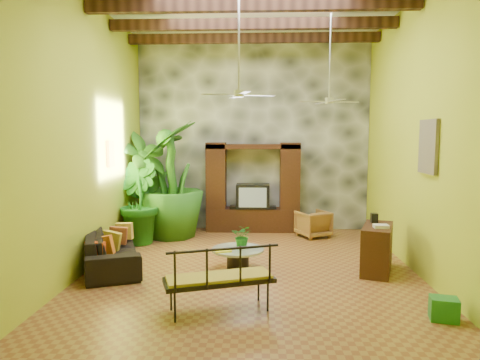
{
  "coord_description": "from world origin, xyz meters",
  "views": [
    {
      "loc": [
        0.14,
        -7.84,
        2.49
      ],
      "look_at": [
        -0.21,
        0.2,
        1.64
      ],
      "focal_mm": 32.0,
      "sensor_mm": 36.0,
      "label": 1
    }
  ],
  "objects_px": {
    "entertainment_center": "(253,194)",
    "coffee_table": "(238,256)",
    "wicker_armchair": "(313,224)",
    "side_console": "(377,249)",
    "tall_plant_a": "(144,184)",
    "ceiling_fan_back": "(329,91)",
    "iron_bench": "(219,276)",
    "tall_plant_c": "(171,180)",
    "sofa": "(112,248)",
    "green_bin": "(444,309)",
    "ceiling_fan_front": "(239,82)",
    "tall_plant_b": "(137,201)"
  },
  "relations": [
    {
      "from": "entertainment_center",
      "to": "coffee_table",
      "type": "relative_size",
      "value": 2.48
    },
    {
      "from": "wicker_armchair",
      "to": "side_console",
      "type": "distance_m",
      "value": 2.79
    },
    {
      "from": "entertainment_center",
      "to": "tall_plant_a",
      "type": "distance_m",
      "value": 2.76
    },
    {
      "from": "ceiling_fan_back",
      "to": "tall_plant_a",
      "type": "relative_size",
      "value": 0.72
    },
    {
      "from": "tall_plant_a",
      "to": "coffee_table",
      "type": "bearing_deg",
      "value": -46.45
    },
    {
      "from": "side_console",
      "to": "entertainment_center",
      "type": "bearing_deg",
      "value": 144.65
    },
    {
      "from": "wicker_armchair",
      "to": "side_console",
      "type": "height_order",
      "value": "side_console"
    },
    {
      "from": "entertainment_center",
      "to": "side_console",
      "type": "distance_m",
      "value": 4.03
    },
    {
      "from": "tall_plant_a",
      "to": "iron_bench",
      "type": "bearing_deg",
      "value": -63.5
    },
    {
      "from": "wicker_armchair",
      "to": "iron_bench",
      "type": "bearing_deg",
      "value": 40.63
    },
    {
      "from": "tall_plant_a",
      "to": "tall_plant_c",
      "type": "bearing_deg",
      "value": -0.86
    },
    {
      "from": "sofa",
      "to": "wicker_armchair",
      "type": "bearing_deg",
      "value": -79.43
    },
    {
      "from": "tall_plant_a",
      "to": "green_bin",
      "type": "distance_m",
      "value": 7.11
    },
    {
      "from": "ceiling_fan_front",
      "to": "tall_plant_c",
      "type": "relative_size",
      "value": 0.66
    },
    {
      "from": "entertainment_center",
      "to": "tall_plant_b",
      "type": "height_order",
      "value": "entertainment_center"
    },
    {
      "from": "tall_plant_b",
      "to": "coffee_table",
      "type": "height_order",
      "value": "tall_plant_b"
    },
    {
      "from": "ceiling_fan_back",
      "to": "iron_bench",
      "type": "distance_m",
      "value": 4.79
    },
    {
      "from": "iron_bench",
      "to": "ceiling_fan_front",
      "type": "bearing_deg",
      "value": 64.27
    },
    {
      "from": "tall_plant_c",
      "to": "ceiling_fan_back",
      "type": "bearing_deg",
      "value": -18.73
    },
    {
      "from": "entertainment_center",
      "to": "tall_plant_c",
      "type": "xyz_separation_m",
      "value": [
        -1.99,
        -0.72,
        0.45
      ]
    },
    {
      "from": "wicker_armchair",
      "to": "tall_plant_b",
      "type": "distance_m",
      "value": 4.26
    },
    {
      "from": "sofa",
      "to": "tall_plant_b",
      "type": "xyz_separation_m",
      "value": [
        0.0,
        1.77,
        0.63
      ]
    },
    {
      "from": "tall_plant_b",
      "to": "sofa",
      "type": "bearing_deg",
      "value": -90.0
    },
    {
      "from": "ceiling_fan_front",
      "to": "iron_bench",
      "type": "xyz_separation_m",
      "value": [
        -0.21,
        -1.67,
        -2.87
      ]
    },
    {
      "from": "entertainment_center",
      "to": "tall_plant_b",
      "type": "bearing_deg",
      "value": -152.88
    },
    {
      "from": "iron_bench",
      "to": "side_console",
      "type": "relative_size",
      "value": 1.52
    },
    {
      "from": "tall_plant_a",
      "to": "side_console",
      "type": "bearing_deg",
      "value": -27.28
    },
    {
      "from": "entertainment_center",
      "to": "green_bin",
      "type": "bearing_deg",
      "value": -63.5
    },
    {
      "from": "wicker_armchair",
      "to": "coffee_table",
      "type": "relative_size",
      "value": 0.73
    },
    {
      "from": "wicker_armchair",
      "to": "tall_plant_b",
      "type": "height_order",
      "value": "tall_plant_b"
    },
    {
      "from": "sofa",
      "to": "wicker_armchair",
      "type": "xyz_separation_m",
      "value": [
        4.14,
        2.53,
        -0.02
      ]
    },
    {
      "from": "tall_plant_a",
      "to": "tall_plant_b",
      "type": "bearing_deg",
      "value": -90.0
    },
    {
      "from": "sofa",
      "to": "iron_bench",
      "type": "bearing_deg",
      "value": -153.72
    },
    {
      "from": "coffee_table",
      "to": "green_bin",
      "type": "distance_m",
      "value": 3.55
    },
    {
      "from": "tall_plant_a",
      "to": "tall_plant_b",
      "type": "height_order",
      "value": "tall_plant_a"
    },
    {
      "from": "green_bin",
      "to": "ceiling_fan_front",
      "type": "bearing_deg",
      "value": 148.05
    },
    {
      "from": "tall_plant_c",
      "to": "side_console",
      "type": "xyz_separation_m",
      "value": [
        4.29,
        -2.55,
        -0.98
      ]
    },
    {
      "from": "ceiling_fan_front",
      "to": "tall_plant_c",
      "type": "xyz_separation_m",
      "value": [
        -1.79,
        2.82,
        -1.99
      ]
    },
    {
      "from": "coffee_table",
      "to": "side_console",
      "type": "distance_m",
      "value": 2.55
    },
    {
      "from": "iron_bench",
      "to": "green_bin",
      "type": "height_order",
      "value": "iron_bench"
    },
    {
      "from": "tall_plant_b",
      "to": "tall_plant_c",
      "type": "distance_m",
      "value": 1.02
    },
    {
      "from": "wicker_armchair",
      "to": "green_bin",
      "type": "distance_m",
      "value": 4.86
    },
    {
      "from": "coffee_table",
      "to": "iron_bench",
      "type": "bearing_deg",
      "value": -95.08
    },
    {
      "from": "sofa",
      "to": "coffee_table",
      "type": "distance_m",
      "value": 2.42
    },
    {
      "from": "tall_plant_c",
      "to": "iron_bench",
      "type": "xyz_separation_m",
      "value": [
        1.58,
        -4.49,
        -0.88
      ]
    },
    {
      "from": "tall_plant_b",
      "to": "side_console",
      "type": "height_order",
      "value": "tall_plant_b"
    },
    {
      "from": "wicker_armchair",
      "to": "side_console",
      "type": "xyz_separation_m",
      "value": [
        0.81,
        -2.67,
        0.11
      ]
    },
    {
      "from": "ceiling_fan_front",
      "to": "green_bin",
      "type": "xyz_separation_m",
      "value": [
        2.85,
        -1.78,
        -3.25
      ]
    },
    {
      "from": "tall_plant_a",
      "to": "green_bin",
      "type": "bearing_deg",
      "value": -40.98
    },
    {
      "from": "sofa",
      "to": "wicker_armchair",
      "type": "distance_m",
      "value": 4.86
    }
  ]
}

